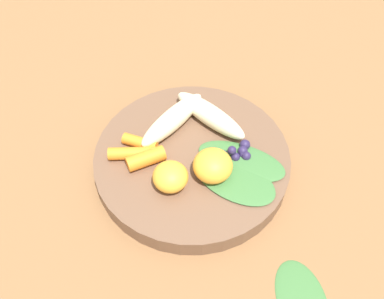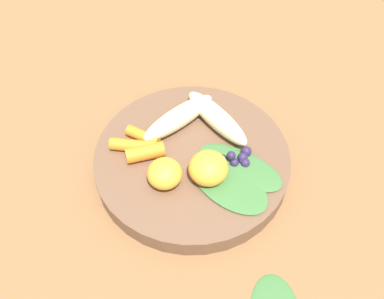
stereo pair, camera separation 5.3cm
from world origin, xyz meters
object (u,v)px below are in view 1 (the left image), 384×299
at_px(kale_leaf_stray, 302,299).
at_px(orange_segment_near, 210,167).
at_px(banana_peeled_right, 210,115).
at_px(banana_peeled_left, 173,119).
at_px(bowl, 192,161).

bearing_deg(kale_leaf_stray, orange_segment_near, -155.53).
xyz_separation_m(banana_peeled_right, kale_leaf_stray, (-0.07, -0.24, -0.04)).
bearing_deg(orange_segment_near, banana_peeled_right, 49.66).
height_order(banana_peeled_left, banana_peeled_right, same).
bearing_deg(bowl, orange_segment_near, -95.81).
bearing_deg(banana_peeled_left, bowl, 67.67).
bearing_deg(orange_segment_near, bowl, 84.19).
bearing_deg(bowl, banana_peeled_right, 27.70).
relative_size(banana_peeled_left, kale_leaf_stray, 1.28).
xyz_separation_m(bowl, banana_peeled_left, (0.01, 0.05, 0.03)).
bearing_deg(banana_peeled_right, kale_leaf_stray, 155.04).
distance_m(banana_peeled_left, orange_segment_near, 0.09).
distance_m(banana_peeled_left, kale_leaf_stray, 0.27).
relative_size(bowl, kale_leaf_stray, 2.76).
relative_size(bowl, banana_peeled_right, 2.16).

